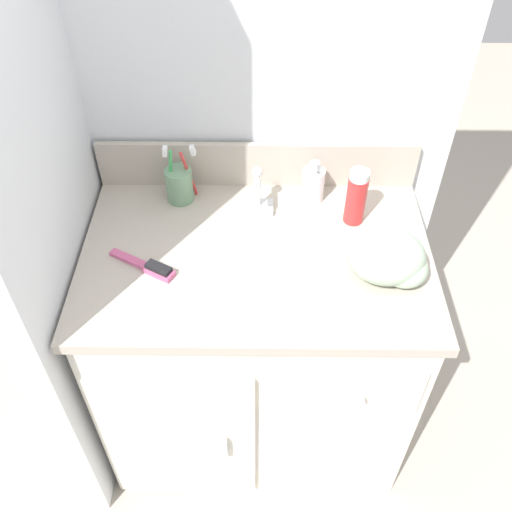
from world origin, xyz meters
TOP-DOWN VIEW (x-y plane):
  - ground_plane at (0.00, 0.00)m, footprint 6.00×6.00m
  - wall_back at (0.00, 0.35)m, footprint 1.09×0.08m
  - wall_left at (-0.50, 0.00)m, footprint 0.08×0.68m
  - vanity at (-0.00, -0.00)m, footprint 0.91×0.61m
  - backsplash at (0.00, 0.29)m, footprint 0.91×0.02m
  - sink_faucet at (0.00, 0.17)m, footprint 0.09×0.09m
  - toothbrush_cup at (-0.22, 0.22)m, footprint 0.09×0.08m
  - soap_dispenser at (0.16, 0.22)m, footprint 0.06×0.07m
  - shaving_cream_can at (0.26, 0.13)m, footprint 0.05×0.05m
  - hairbrush at (-0.26, -0.06)m, footprint 0.18×0.11m
  - hand_towel at (0.33, -0.07)m, footprint 0.20×0.16m

SIDE VIEW (x-z plane):
  - ground_plane at x=0.00m, z-range 0.00..0.00m
  - vanity at x=0.00m, z-range 0.02..0.83m
  - hairbrush at x=-0.26m, z-range 0.81..0.84m
  - sink_faucet at x=0.00m, z-range 0.80..0.93m
  - soap_dispenser at x=0.16m, z-range 0.80..0.94m
  - toothbrush_cup at x=-0.22m, z-range 0.78..0.96m
  - hand_towel at x=0.33m, z-range 0.81..0.93m
  - backsplash at x=0.00m, z-range 0.82..0.96m
  - shaving_cream_can at x=0.26m, z-range 0.82..0.98m
  - wall_back at x=0.00m, z-range 0.00..2.20m
  - wall_left at x=-0.50m, z-range 0.00..2.20m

